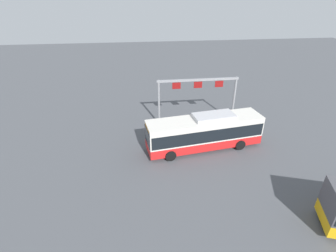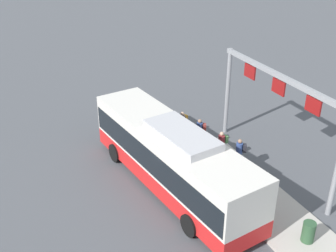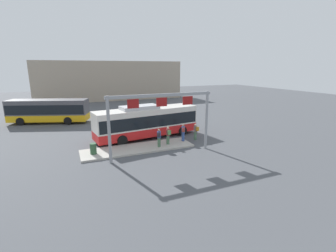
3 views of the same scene
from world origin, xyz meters
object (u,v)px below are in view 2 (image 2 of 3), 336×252
object	(u,v)px
trash_bin	(308,232)
person_waiting_near	(200,132)
person_boarding	(183,124)
person_waiting_far	(240,153)
bus_main	(172,155)
person_waiting_mid	(222,145)

from	to	relation	value
trash_bin	person_waiting_near	bearing A→B (deg)	1.53
person_boarding	person_waiting_far	size ratio (longest dim) A/B	1.00
person_waiting_near	person_waiting_far	xyz separation A→B (m)	(-2.82, -0.73, 0.00)
bus_main	trash_bin	size ratio (longest dim) A/B	12.34
bus_main	person_waiting_near	world-z (taller)	bus_main
person_waiting_mid	person_waiting_far	xyz separation A→B (m)	(-1.07, -0.40, 0.00)
trash_bin	bus_main	bearing A→B (deg)	29.22
person_waiting_mid	person_waiting_near	bearing A→B (deg)	-84.02
person_waiting_near	bus_main	bearing A→B (deg)	65.01
bus_main	person_waiting_mid	bearing A→B (deg)	-82.19
person_boarding	person_waiting_mid	world-z (taller)	person_waiting_mid
person_boarding	person_waiting_mid	bearing A→B (deg)	77.12
trash_bin	person_waiting_mid	bearing A→B (deg)	-0.83
person_boarding	person_waiting_near	size ratio (longest dim) A/B	1.00
person_boarding	trash_bin	world-z (taller)	person_boarding
person_waiting_far	person_boarding	bearing A→B (deg)	-47.57
person_waiting_near	person_waiting_mid	xyz separation A→B (m)	(-1.74, -0.33, 0.00)
bus_main	person_waiting_near	xyz separation A→B (m)	(2.67, -3.04, -0.76)
person_waiting_mid	person_waiting_far	size ratio (longest dim) A/B	1.00
person_waiting_near	trash_bin	xyz separation A→B (m)	(-8.51, -0.23, -0.44)
person_waiting_near	person_waiting_far	world-z (taller)	same
bus_main	person_waiting_mid	size ratio (longest dim) A/B	6.65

